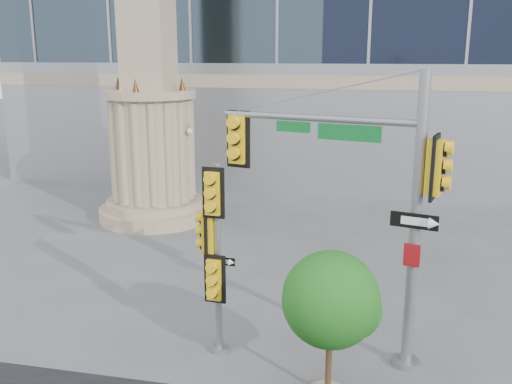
# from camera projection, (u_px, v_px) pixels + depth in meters

# --- Properties ---
(ground) EXTENTS (120.00, 120.00, 0.00)m
(ground) POSITION_uv_depth(u_px,v_px,m) (250.00, 342.00, 13.14)
(ground) COLOR #545456
(ground) RESTS_ON ground
(monument) EXTENTS (4.40, 4.40, 16.60)m
(monument) POSITION_uv_depth(u_px,v_px,m) (149.00, 79.00, 21.61)
(monument) COLOR tan
(monument) RESTS_ON ground
(main_signal_pole) EXTENTS (4.71, 1.58, 6.20)m
(main_signal_pole) POSITION_uv_depth(u_px,v_px,m) (363.00, 185.00, 11.77)
(main_signal_pole) COLOR slate
(main_signal_pole) RESTS_ON ground
(secondary_signal_pole) EXTENTS (0.74, 0.59, 4.30)m
(secondary_signal_pole) POSITION_uv_depth(u_px,v_px,m) (214.00, 245.00, 12.08)
(secondary_signal_pole) COLOR slate
(secondary_signal_pole) RESTS_ON ground
(street_tree) EXTENTS (1.89, 1.85, 2.95)m
(street_tree) POSITION_uv_depth(u_px,v_px,m) (333.00, 303.00, 10.66)
(street_tree) COLOR tan
(street_tree) RESTS_ON ground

